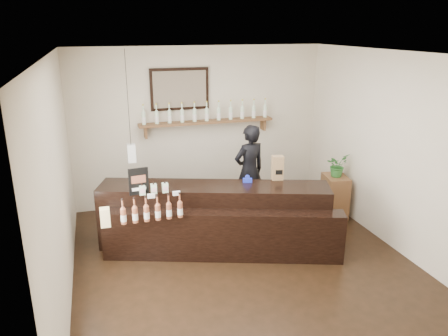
% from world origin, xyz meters
% --- Properties ---
extents(ground, '(5.00, 5.00, 0.00)m').
position_xyz_m(ground, '(0.00, 0.00, 0.00)').
color(ground, black).
rests_on(ground, ground).
extents(room_shell, '(5.00, 5.00, 5.00)m').
position_xyz_m(room_shell, '(0.00, 0.00, 1.70)').
color(room_shell, beige).
rests_on(room_shell, ground).
extents(back_wall_decor, '(2.66, 0.96, 1.69)m').
position_xyz_m(back_wall_decor, '(-0.15, 2.37, 1.76)').
color(back_wall_decor, brown).
rests_on(back_wall_decor, ground).
extents(counter, '(3.33, 1.92, 1.08)m').
position_xyz_m(counter, '(-0.24, 0.58, 0.44)').
color(counter, black).
rests_on(counter, ground).
extents(promo_sign, '(0.27, 0.05, 0.38)m').
position_xyz_m(promo_sign, '(-1.30, 0.66, 1.11)').
color(promo_sign, black).
rests_on(promo_sign, counter).
extents(paper_bag, '(0.19, 0.15, 0.36)m').
position_xyz_m(paper_bag, '(0.74, 0.69, 1.11)').
color(paper_bag, '#8F6445').
rests_on(paper_bag, counter).
extents(tape_dispenser, '(0.14, 0.09, 0.11)m').
position_xyz_m(tape_dispenser, '(0.27, 0.69, 0.97)').
color(tape_dispenser, '#1C2EC7').
rests_on(tape_dispenser, counter).
extents(side_cabinet, '(0.43, 0.54, 0.71)m').
position_xyz_m(side_cabinet, '(2.00, 1.10, 0.36)').
color(side_cabinet, brown).
rests_on(side_cabinet, ground).
extents(potted_plant, '(0.44, 0.42, 0.39)m').
position_xyz_m(potted_plant, '(2.00, 1.10, 0.91)').
color(potted_plant, '#2F702D').
rests_on(potted_plant, side_cabinet).
extents(shopkeeper, '(0.74, 0.58, 1.79)m').
position_xyz_m(shopkeeper, '(0.61, 1.55, 0.90)').
color(shopkeeper, black).
rests_on(shopkeeper, ground).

